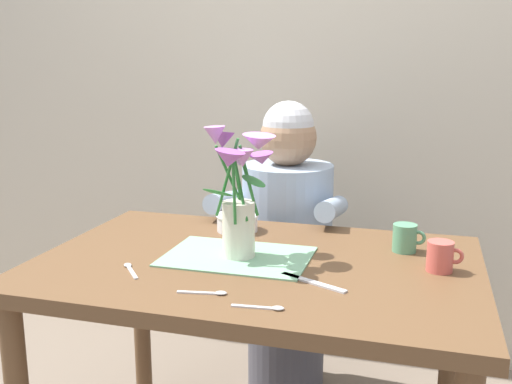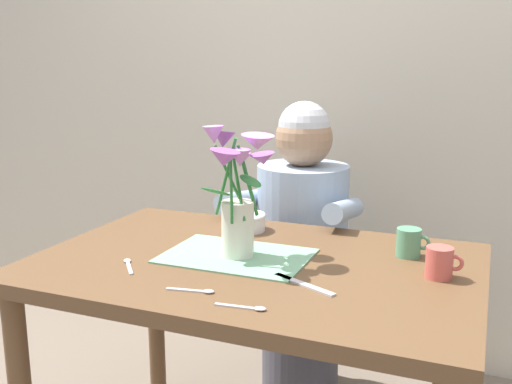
# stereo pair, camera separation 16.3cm
# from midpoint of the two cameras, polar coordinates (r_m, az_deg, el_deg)

# --- Properties ---
(wood_panel_backdrop) EXTENTS (4.00, 0.10, 2.50)m
(wood_panel_backdrop) POSITION_cam_midpoint_polar(r_m,az_deg,el_deg) (2.55, 10.91, 11.78)
(wood_panel_backdrop) COLOR beige
(wood_panel_backdrop) RESTS_ON ground_plane
(dining_table) EXTENTS (1.20, 0.80, 0.74)m
(dining_table) POSITION_cam_midpoint_polar(r_m,az_deg,el_deg) (1.66, 2.71, -9.81)
(dining_table) COLOR brown
(dining_table) RESTS_ON ground_plane
(seated_person) EXTENTS (0.45, 0.47, 1.14)m
(seated_person) POSITION_cam_midpoint_polar(r_m,az_deg,el_deg) (2.25, 6.51, -5.93)
(seated_person) COLOR #4C4C56
(seated_person) RESTS_ON ground_plane
(striped_placemat) EXTENTS (0.40, 0.28, 0.00)m
(striped_placemat) POSITION_cam_midpoint_polar(r_m,az_deg,el_deg) (1.65, 0.94, -6.25)
(striped_placemat) COLOR #7AB289
(striped_placemat) RESTS_ON dining_table
(flower_vase) EXTENTS (0.21, 0.28, 0.37)m
(flower_vase) POSITION_cam_midpoint_polar(r_m,az_deg,el_deg) (1.59, 1.19, 0.29)
(flower_vase) COLOR silver
(flower_vase) RESTS_ON dining_table
(ceramic_bowl) EXTENTS (0.14, 0.14, 0.06)m
(ceramic_bowl) POSITION_cam_midpoint_polar(r_m,az_deg,el_deg) (1.89, 1.37, -2.87)
(ceramic_bowl) COLOR white
(ceramic_bowl) RESTS_ON dining_table
(dinner_knife) EXTENTS (0.18, 0.10, 0.00)m
(dinner_knife) POSITION_cam_midpoint_polar(r_m,az_deg,el_deg) (1.46, 7.87, -8.91)
(dinner_knife) COLOR silver
(dinner_knife) RESTS_ON dining_table
(ceramic_mug) EXTENTS (0.09, 0.07, 0.08)m
(ceramic_mug) POSITION_cam_midpoint_polar(r_m,az_deg,el_deg) (1.58, 20.25, -6.47)
(ceramic_mug) COLOR #CC564C
(ceramic_mug) RESTS_ON dining_table
(tea_cup) EXTENTS (0.09, 0.07, 0.08)m
(tea_cup) POSITION_cam_midpoint_polar(r_m,az_deg,el_deg) (1.72, 17.27, -4.73)
(tea_cup) COLOR #569970
(tea_cup) RESTS_ON dining_table
(spoon_0) EXTENTS (0.09, 0.10, 0.01)m
(spoon_0) POSITION_cam_midpoint_polar(r_m,az_deg,el_deg) (1.60, -9.44, -6.94)
(spoon_0) COLOR silver
(spoon_0) RESTS_ON dining_table
(spoon_1) EXTENTS (0.12, 0.03, 0.01)m
(spoon_1) POSITION_cam_midpoint_polar(r_m,az_deg,el_deg) (1.41, -2.31, -9.60)
(spoon_1) COLOR silver
(spoon_1) RESTS_ON dining_table
(spoon_2) EXTENTS (0.12, 0.03, 0.01)m
(spoon_2) POSITION_cam_midpoint_polar(r_m,az_deg,el_deg) (1.32, 2.88, -11.19)
(spoon_2) COLOR silver
(spoon_2) RESTS_ON dining_table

